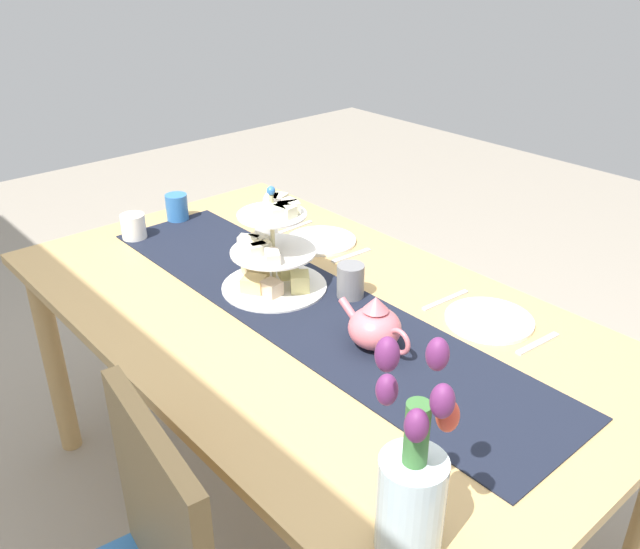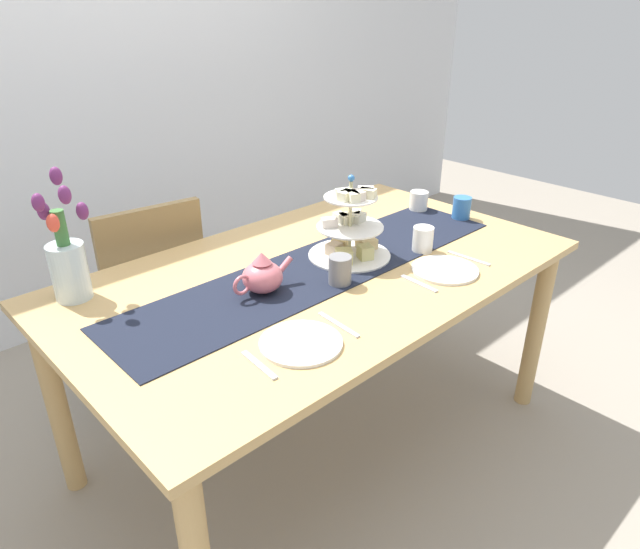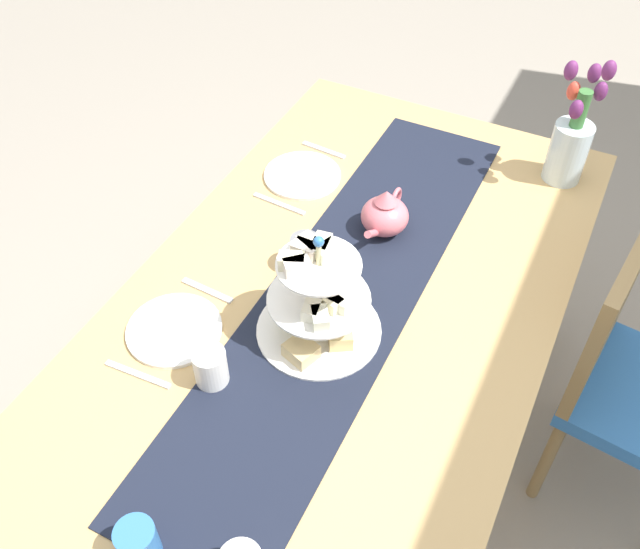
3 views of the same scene
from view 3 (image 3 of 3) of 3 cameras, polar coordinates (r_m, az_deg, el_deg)
The scene contains 16 objects.
ground_plane at distance 2.40m, azimuth 1.52°, elevation -14.00°, with size 8.00×8.00×0.00m, color gray.
dining_table at distance 1.85m, azimuth 1.92°, elevation -3.41°, with size 1.79×1.03×0.77m.
chair_left at distance 2.13m, azimuth 24.10°, elevation -7.49°, with size 0.47×0.47×0.91m.
table_runner at distance 1.77m, azimuth 2.14°, elevation -1.42°, with size 1.56×0.36×0.00m, color black.
tiered_cake_stand at distance 1.61m, azimuth -0.15°, elevation -2.36°, with size 0.30×0.30×0.30m.
teapot at distance 1.91m, azimuth 5.30°, elevation 4.88°, with size 0.24×0.13×0.14m.
tulip_vase at distance 2.16m, azimuth 19.72°, elevation 10.23°, with size 0.15×0.13×0.41m.
dinner_plate_left at distance 2.12m, azimuth -1.44°, elevation 8.06°, with size 0.23×0.23×0.01m, color white.
fork_left at distance 2.22m, azimuth 0.31°, elevation 10.07°, with size 0.02×0.15×0.01m, color silver.
knife_left at distance 2.02m, azimuth -3.34°, elevation 5.74°, with size 0.01×0.17×0.01m, color silver.
dinner_plate_right at distance 1.72m, azimuth -11.75°, elevation -4.41°, with size 0.23×0.23×0.01m, color white.
fork_right at distance 1.80m, azimuth -9.14°, elevation -1.29°, with size 0.02×0.15×0.01m, color silver.
knife_right at distance 1.66m, azimuth -14.58°, elevation -7.85°, with size 0.01×0.17×0.01m, color silver.
mug_grey at distance 1.80m, azimuth -1.21°, elevation 1.77°, with size 0.08×0.08×0.10m, color slate.
mug_white_text at distance 1.58m, azimuth -8.87°, elevation -7.46°, with size 0.08×0.08×0.10m, color white.
mug_orange at distance 1.41m, azimuth -14.54°, elevation -20.39°, with size 0.08×0.08×0.10m, color #3370B7.
Camera 3 is at (1.10, 0.48, 2.08)m, focal length 39.41 mm.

